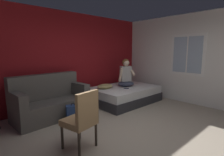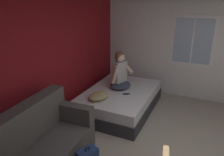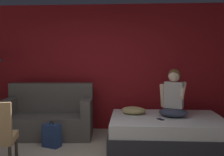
# 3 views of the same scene
# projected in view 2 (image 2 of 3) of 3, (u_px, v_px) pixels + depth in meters

# --- Properties ---
(wall_back_accent) EXTENTS (10.64, 0.16, 2.70)m
(wall_back_accent) POSITION_uv_depth(u_px,v_px,m) (38.00, 66.00, 3.85)
(wall_back_accent) COLOR maroon
(wall_back_accent) RESTS_ON ground
(wall_side_with_window) EXTENTS (0.19, 6.64, 2.70)m
(wall_side_with_window) POSITION_uv_depth(u_px,v_px,m) (210.00, 47.00, 5.25)
(wall_side_with_window) COLOR silver
(wall_side_with_window) RESTS_ON ground
(bed) EXTENTS (2.08, 1.46, 0.48)m
(bed) POSITION_uv_depth(u_px,v_px,m) (120.00, 100.00, 5.09)
(bed) COLOR #2D2D33
(bed) RESTS_ON ground
(couch) EXTENTS (1.75, 0.93, 1.04)m
(couch) POSITION_uv_depth(u_px,v_px,m) (41.00, 148.00, 3.22)
(couch) COLOR #514C47
(couch) RESTS_ON ground
(person_seated) EXTENTS (0.64, 0.59, 0.88)m
(person_seated) POSITION_uv_depth(u_px,v_px,m) (120.00, 74.00, 5.01)
(person_seated) COLOR #383D51
(person_seated) RESTS_ON bed
(throw_pillow) EXTENTS (0.55, 0.46, 0.14)m
(throw_pillow) POSITION_uv_depth(u_px,v_px,m) (99.00, 96.00, 4.56)
(throw_pillow) COLOR tan
(throw_pillow) RESTS_ON bed
(cell_phone) EXTENTS (0.13, 0.16, 0.01)m
(cell_phone) POSITION_uv_depth(u_px,v_px,m) (126.00, 94.00, 4.80)
(cell_phone) COLOR black
(cell_phone) RESTS_ON bed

